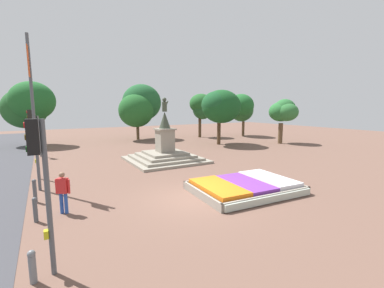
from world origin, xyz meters
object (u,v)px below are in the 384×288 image
at_px(kerb_bollard_north, 35,190).
at_px(traffic_light_far_corner, 37,129).
at_px(banner_pole, 33,110).
at_px(statue_monument, 165,152).
at_px(flower_planter, 246,187).
at_px(kerb_bollard_mid_b, 35,209).
at_px(kerb_bollard_mid_a, 32,266).
at_px(traffic_light_near_crossing, 41,171).
at_px(traffic_light_mid_block, 33,132).
at_px(pedestrian_near_planter, 63,190).

bearing_deg(kerb_bollard_north, traffic_light_far_corner, 89.70).
bearing_deg(banner_pole, statue_monument, 22.21).
relative_size(flower_planter, banner_pole, 0.70).
height_order(flower_planter, statue_monument, statue_monument).
bearing_deg(kerb_bollard_mid_b, kerb_bollard_north, 91.34).
relative_size(flower_planter, traffic_light_far_corner, 1.52).
bearing_deg(kerb_bollard_mid_a, kerb_bollard_north, 90.58).
height_order(banner_pole, kerb_bollard_mid_a, banner_pole).
distance_m(kerb_bollard_mid_a, kerb_bollard_mid_b, 3.71).
distance_m(traffic_light_near_crossing, traffic_light_far_corner, 17.68).
bearing_deg(traffic_light_mid_block, pedestrian_near_planter, -80.94).
distance_m(flower_planter, statue_monument, 8.61).
height_order(flower_planter, traffic_light_far_corner, traffic_light_far_corner).
relative_size(pedestrian_near_planter, kerb_bollard_mid_a, 2.02).
xyz_separation_m(traffic_light_near_crossing, traffic_light_mid_block, (-0.37, 9.94, 0.09)).
xyz_separation_m(pedestrian_near_planter, kerb_bollard_mid_b, (-0.93, -0.32, -0.46)).
height_order(statue_monument, traffic_light_mid_block, statue_monument).
bearing_deg(pedestrian_near_planter, kerb_bollard_mid_a, -102.86).
bearing_deg(statue_monument, traffic_light_near_crossing, -126.23).
relative_size(kerb_bollard_mid_b, kerb_bollard_north, 0.88).
height_order(pedestrian_near_planter, kerb_bollard_north, pedestrian_near_planter).
distance_m(flower_planter, banner_pole, 10.72).
distance_m(statue_monument, kerb_bollard_mid_a, 13.87).
bearing_deg(traffic_light_mid_block, banner_pole, -86.73).
height_order(flower_planter, kerb_bollard_north, kerb_bollard_north).
bearing_deg(traffic_light_mid_block, flower_planter, -40.94).
height_order(banner_pole, kerb_bollard_mid_b, banner_pole).
distance_m(statue_monument, kerb_bollard_north, 9.85).
distance_m(statue_monument, traffic_light_near_crossing, 13.70).
relative_size(traffic_light_near_crossing, kerb_bollard_mid_a, 4.69).
xyz_separation_m(flower_planter, banner_pole, (-8.62, 5.22, 3.67)).
distance_m(traffic_light_far_corner, pedestrian_near_planter, 13.88).
xyz_separation_m(flower_planter, pedestrian_near_planter, (-7.79, 1.55, 0.69)).
distance_m(banner_pole, kerb_bollard_north, 3.81).
xyz_separation_m(flower_planter, kerb_bollard_north, (-8.77, 3.45, 0.30)).
distance_m(traffic_light_mid_block, kerb_bollard_mid_b, 6.74).
height_order(pedestrian_near_planter, kerb_bollard_mid_b, pedestrian_near_planter).
distance_m(flower_planter, kerb_bollard_mid_a, 9.06).
distance_m(traffic_light_near_crossing, kerb_bollard_north, 6.17).
bearing_deg(traffic_light_near_crossing, banner_pole, 91.74).
height_order(flower_planter, pedestrian_near_planter, pedestrian_near_planter).
xyz_separation_m(traffic_light_mid_block, pedestrian_near_planter, (0.96, -6.05, -1.75)).
height_order(statue_monument, traffic_light_near_crossing, statue_monument).
height_order(flower_planter, traffic_light_near_crossing, traffic_light_near_crossing).
xyz_separation_m(traffic_light_far_corner, pedestrian_near_planter, (0.92, -13.77, -1.40)).
bearing_deg(kerb_bollard_mid_b, traffic_light_far_corner, 89.96).
xyz_separation_m(kerb_bollard_mid_b, kerb_bollard_north, (-0.05, 2.22, 0.06)).
bearing_deg(kerb_bollard_north, statue_monument, 31.47).
height_order(statue_monument, pedestrian_near_planter, statue_monument).
bearing_deg(pedestrian_near_planter, banner_pole, 102.69).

